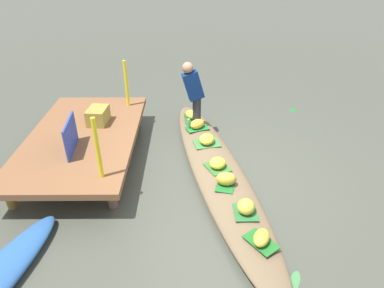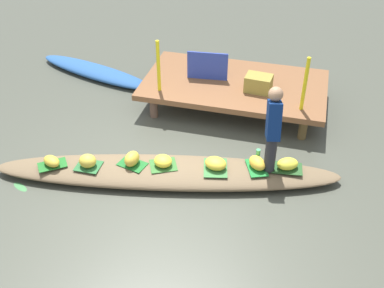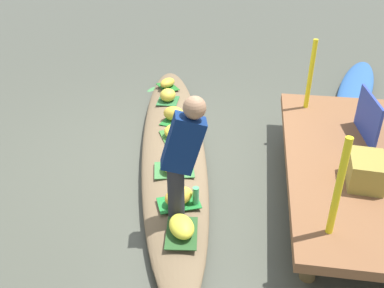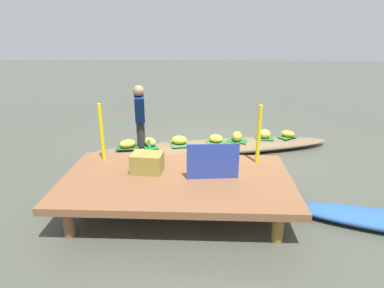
% 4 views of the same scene
% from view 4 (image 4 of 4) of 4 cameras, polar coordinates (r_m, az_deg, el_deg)
% --- Properties ---
extents(canal_water, '(40.00, 40.00, 0.00)m').
position_cam_4_polar(canal_water, '(6.83, 3.71, -1.36)').
color(canal_water, '#45483D').
rests_on(canal_water, ground).
extents(dock_platform, '(3.20, 1.80, 0.48)m').
position_cam_4_polar(dock_platform, '(4.61, -2.69, -6.59)').
color(dock_platform, brown).
rests_on(dock_platform, ground).
extents(vendor_boat, '(5.11, 1.84, 0.22)m').
position_cam_4_polar(vendor_boat, '(6.80, 3.73, -0.51)').
color(vendor_boat, brown).
rests_on(vendor_boat, ground).
extents(leaf_mat_0, '(0.36, 0.31, 0.01)m').
position_cam_4_polar(leaf_mat_0, '(7.14, 12.51, 1.02)').
color(leaf_mat_0, '#296533').
rests_on(leaf_mat_0, vendor_boat).
extents(banana_bunch_0, '(0.29, 0.27, 0.19)m').
position_cam_4_polar(banana_bunch_0, '(7.11, 12.56, 1.73)').
color(banana_bunch_0, gold).
rests_on(banana_bunch_0, vendor_boat).
extents(leaf_mat_1, '(0.48, 0.46, 0.01)m').
position_cam_4_polar(leaf_mat_1, '(6.75, 4.19, 0.36)').
color(leaf_mat_1, '#336B2D').
rests_on(leaf_mat_1, vendor_boat).
extents(banana_bunch_1, '(0.35, 0.34, 0.16)m').
position_cam_4_polar(banana_bunch_1, '(6.72, 4.20, 0.99)').
color(banana_bunch_1, yellow).
rests_on(banana_bunch_1, vendor_boat).
extents(leaf_mat_2, '(0.40, 0.49, 0.01)m').
position_cam_4_polar(leaf_mat_2, '(6.56, -7.35, -0.34)').
color(leaf_mat_2, '#1D762F').
rests_on(leaf_mat_2, vendor_boat).
extents(banana_bunch_2, '(0.35, 0.36, 0.17)m').
position_cam_4_polar(banana_bunch_2, '(6.53, -7.38, 0.37)').
color(banana_bunch_2, gold).
rests_on(banana_bunch_2, vendor_boat).
extents(leaf_mat_3, '(0.47, 0.33, 0.01)m').
position_cam_4_polar(leaf_mat_3, '(6.55, -11.13, -0.58)').
color(leaf_mat_3, '#255024').
rests_on(leaf_mat_3, vendor_boat).
extents(banana_bunch_3, '(0.38, 0.34, 0.16)m').
position_cam_4_polar(banana_bunch_3, '(6.53, -11.17, 0.06)').
color(banana_bunch_3, yellow).
rests_on(banana_bunch_3, vendor_boat).
extents(leaf_mat_4, '(0.43, 0.51, 0.01)m').
position_cam_4_polar(leaf_mat_4, '(6.64, -2.23, 0.06)').
color(leaf_mat_4, '#39753B').
rests_on(leaf_mat_4, vendor_boat).
extents(banana_bunch_4, '(0.37, 0.33, 0.16)m').
position_cam_4_polar(banana_bunch_4, '(6.61, -2.24, 0.72)').
color(banana_bunch_4, gold).
rests_on(banana_bunch_4, vendor_boat).
extents(leaf_mat_5, '(0.45, 0.35, 0.01)m').
position_cam_4_polar(leaf_mat_5, '(6.86, 7.85, 0.56)').
color(leaf_mat_5, '#1C6726').
rests_on(leaf_mat_5, vendor_boat).
extents(banana_bunch_5, '(0.22, 0.30, 0.20)m').
position_cam_4_polar(banana_bunch_5, '(6.83, 7.89, 1.34)').
color(banana_bunch_5, gold).
rests_on(banana_bunch_5, vendor_boat).
extents(leaf_mat_6, '(0.47, 0.43, 0.01)m').
position_cam_4_polar(leaf_mat_6, '(7.35, 16.35, 1.23)').
color(leaf_mat_6, '#1F6724').
rests_on(leaf_mat_6, vendor_boat).
extents(banana_bunch_6, '(0.34, 0.29, 0.14)m').
position_cam_4_polar(banana_bunch_6, '(7.33, 16.40, 1.74)').
color(banana_bunch_6, gold).
rests_on(banana_bunch_6, vendor_boat).
extents(vendor_person, '(0.26, 0.44, 1.25)m').
position_cam_4_polar(vendor_person, '(6.32, -9.13, 5.42)').
color(vendor_person, '#28282D').
rests_on(vendor_person, vendor_boat).
extents(water_bottle, '(0.06, 0.06, 0.20)m').
position_cam_4_polar(water_bottle, '(6.37, -7.49, -0.05)').
color(water_bottle, '#49B56C').
rests_on(water_bottle, vendor_boat).
extents(market_banner, '(0.72, 0.10, 0.51)m').
position_cam_4_polar(market_banner, '(4.46, 3.67, -3.06)').
color(market_banner, '#293E9E').
rests_on(market_banner, dock_platform).
extents(railing_post_west, '(0.06, 0.06, 0.91)m').
position_cam_4_polar(railing_post_west, '(5.02, 11.60, 1.63)').
color(railing_post_west, yellow).
rests_on(railing_post_west, dock_platform).
extents(railing_post_east, '(0.06, 0.06, 0.91)m').
position_cam_4_polar(railing_post_east, '(5.20, -15.51, 1.94)').
color(railing_post_east, yellow).
rests_on(railing_post_east, dock_platform).
extents(produce_crate, '(0.47, 0.36, 0.28)m').
position_cam_4_polar(produce_crate, '(4.74, -7.83, -3.25)').
color(produce_crate, olive).
rests_on(produce_crate, dock_platform).
extents(drifting_plant_0, '(0.17, 0.16, 0.01)m').
position_cam_4_polar(drifting_plant_0, '(8.95, -13.03, 3.32)').
color(drifting_plant_0, '#1A6D2E').
rests_on(drifting_plant_0, ground).
extents(drifting_plant_1, '(0.31, 0.22, 0.01)m').
position_cam_4_polar(drifting_plant_1, '(7.83, 18.27, 0.46)').
color(drifting_plant_1, '#407E45').
rests_on(drifting_plant_1, ground).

